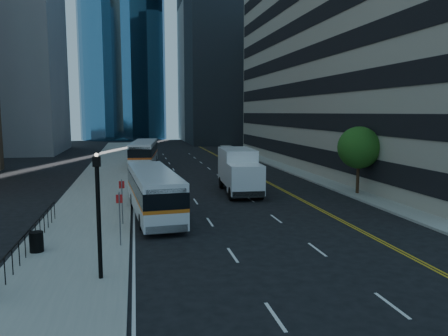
% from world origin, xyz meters
% --- Properties ---
extents(ground, '(160.00, 160.00, 0.00)m').
position_xyz_m(ground, '(0.00, 0.00, 0.00)').
color(ground, black).
rests_on(ground, ground).
extents(sidewalk_west, '(5.00, 90.00, 0.15)m').
position_xyz_m(sidewalk_west, '(-10.50, 25.00, 0.07)').
color(sidewalk_west, gray).
rests_on(sidewalk_west, ground).
extents(sidewalk_east, '(2.00, 90.00, 0.15)m').
position_xyz_m(sidewalk_east, '(9.00, 25.00, 0.07)').
color(sidewalk_east, gray).
rests_on(sidewalk_east, ground).
extents(parking_garage, '(30.00, 50.00, 25.00)m').
position_xyz_m(parking_garage, '(25.00, 23.00, 12.50)').
color(parking_garage, '#9E9384').
rests_on(parking_garage, ground).
extents(office_tower_north, '(30.00, 28.00, 60.00)m').
position_xyz_m(office_tower_north, '(18.00, 72.00, 30.00)').
color(office_tower_north, gray).
rests_on(office_tower_north, ground).
extents(street_tree, '(3.20, 3.20, 5.10)m').
position_xyz_m(street_tree, '(9.00, 8.00, 3.64)').
color(street_tree, '#332114').
rests_on(street_tree, sidewalk_east).
extents(lamp_post, '(0.28, 0.28, 4.56)m').
position_xyz_m(lamp_post, '(-9.00, -6.00, 2.72)').
color(lamp_post, black).
rests_on(lamp_post, sidewalk_west).
extents(bus_front, '(3.19, 10.85, 2.76)m').
position_xyz_m(bus_front, '(-6.60, 4.39, 1.51)').
color(bus_front, silver).
rests_on(bus_front, ground).
extents(bus_rear, '(3.67, 11.59, 2.94)m').
position_xyz_m(bus_rear, '(-6.60, 29.60, 1.60)').
color(bus_rear, white).
rests_on(bus_rear, ground).
extents(box_truck, '(2.82, 7.24, 3.41)m').
position_xyz_m(box_truck, '(0.31, 10.60, 1.80)').
color(box_truck, silver).
rests_on(box_truck, ground).
extents(trash_can, '(0.67, 0.67, 0.90)m').
position_xyz_m(trash_can, '(-12.01, -2.22, 0.60)').
color(trash_can, black).
rests_on(trash_can, sidewalk_west).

